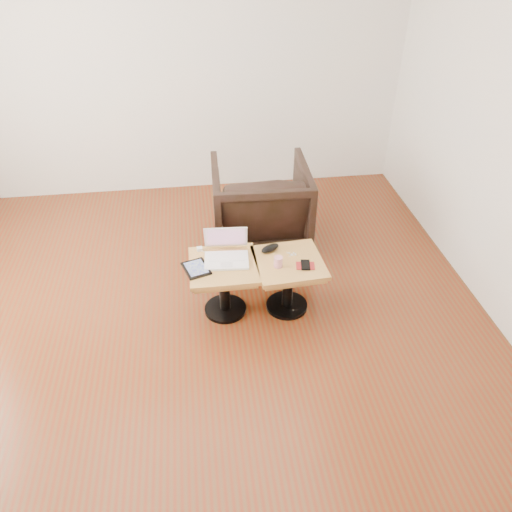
{
  "coord_description": "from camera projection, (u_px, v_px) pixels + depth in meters",
  "views": [
    {
      "loc": [
        0.07,
        -2.78,
        2.65
      ],
      "look_at": [
        0.47,
        0.14,
        0.5
      ],
      "focal_mm": 35.0,
      "sensor_mm": 36.0,
      "label": 1
    }
  ],
  "objects": [
    {
      "name": "phone_on_sleeve",
      "position": [
        305.0,
        265.0,
        3.63
      ],
      "size": [
        0.15,
        0.13,
        0.02
      ],
      "rotation": [
        0.0,
        0.0,
        -0.16
      ],
      "color": "#A71F14",
      "rests_on": "side_table_right"
    },
    {
      "name": "laptop",
      "position": [
        226.0,
        253.0,
        3.69
      ],
      "size": [
        0.34,
        0.32,
        0.22
      ],
      "rotation": [
        0.0,
        0.0,
        -0.08
      ],
      "color": "white",
      "rests_on": "side_table_left"
    },
    {
      "name": "striped_cup",
      "position": [
        278.0,
        262.0,
        3.61
      ],
      "size": [
        0.07,
        0.07,
        0.08
      ],
      "primitive_type": "cylinder",
      "rotation": [
        0.0,
        0.0,
        0.04
      ],
      "color": "#D63A66",
      "rests_on": "side_table_right"
    },
    {
      "name": "room_shell",
      "position": [
        182.0,
        162.0,
        2.99
      ],
      "size": [
        4.52,
        4.52,
        2.71
      ],
      "color": "#563518",
      "rests_on": "ground"
    },
    {
      "name": "tablet",
      "position": [
        196.0,
        268.0,
        3.6
      ],
      "size": [
        0.22,
        0.25,
        0.02
      ],
      "rotation": [
        0.0,
        0.0,
        0.3
      ],
      "color": "black",
      "rests_on": "side_table_left"
    },
    {
      "name": "earbuds_tangle",
      "position": [
        292.0,
        254.0,
        3.75
      ],
      "size": [
        0.07,
        0.05,
        0.01
      ],
      "color": "white",
      "rests_on": "side_table_right"
    },
    {
      "name": "side_table_right",
      "position": [
        288.0,
        273.0,
        3.75
      ],
      "size": [
        0.53,
        0.53,
        0.45
      ],
      "rotation": [
        0.0,
        0.0,
        0.07
      ],
      "color": "black",
      "rests_on": "ground"
    },
    {
      "name": "glasses_case",
      "position": [
        270.0,
        248.0,
        3.78
      ],
      "size": [
        0.17,
        0.14,
        0.05
      ],
      "primitive_type": "ellipsoid",
      "rotation": [
        0.0,
        0.0,
        0.49
      ],
      "color": "black",
      "rests_on": "side_table_right"
    },
    {
      "name": "charging_adapter",
      "position": [
        200.0,
        249.0,
        3.79
      ],
      "size": [
        0.04,
        0.04,
        0.02
      ],
      "primitive_type": "cube",
      "rotation": [
        0.0,
        0.0,
        0.08
      ],
      "color": "white",
      "rests_on": "side_table_left"
    },
    {
      "name": "side_table_left",
      "position": [
        224.0,
        276.0,
        3.72
      ],
      "size": [
        0.5,
        0.5,
        0.45
      ],
      "rotation": [
        0.0,
        0.0,
        -0.0
      ],
      "color": "black",
      "rests_on": "ground"
    },
    {
      "name": "armchair",
      "position": [
        260.0,
        205.0,
        4.47
      ],
      "size": [
        0.86,
        0.89,
        0.78
      ],
      "primitive_type": "imported",
      "rotation": [
        0.0,
        0.0,
        3.11
      ],
      "color": "black",
      "rests_on": "ground"
    }
  ]
}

